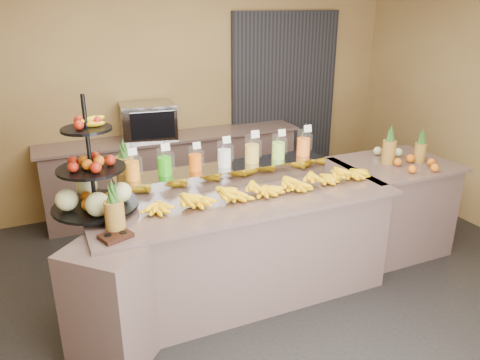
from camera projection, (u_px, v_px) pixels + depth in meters
ground at (255, 309)px, 3.90m from camera, size 6.00×6.00×0.00m
room_envelope at (238, 67)px, 3.97m from camera, size 6.04×5.02×2.82m
buffet_counter at (230, 249)px, 3.91m from camera, size 2.75×1.25×0.93m
right_counter at (390, 206)px, 4.72m from camera, size 1.08×0.88×0.93m
back_ledge at (175, 173)px, 5.65m from camera, size 3.10×0.55×0.93m
pitcher_tray at (225, 175)px, 4.02m from camera, size 1.85×0.30×0.15m
juice_pitcher_orange_a at (132, 168)px, 3.67m from camera, size 0.12×0.12×0.29m
juice_pitcher_green at (165, 163)px, 3.76m from camera, size 0.12×0.12×0.29m
juice_pitcher_orange_b at (195, 160)px, 3.87m from camera, size 0.11×0.11×0.27m
juice_pitcher_milk at (224, 155)px, 3.96m from camera, size 0.12×0.12×0.29m
juice_pitcher_lemon at (252, 151)px, 4.06m from camera, size 0.13×0.13×0.31m
juice_pitcher_lime at (278, 148)px, 4.16m from camera, size 0.12×0.13×0.29m
juice_pitcher_orange_c at (303, 144)px, 4.26m from camera, size 0.13×0.13×0.31m
banana_heap at (266, 184)px, 3.81m from camera, size 1.98×0.18×0.16m
fruit_stand at (99, 183)px, 3.42m from camera, size 0.68×0.68×0.88m
condiment_caddy at (116, 236)px, 3.10m from camera, size 0.24×0.21×0.03m
pineapple_left_a at (114, 213)px, 3.13m from camera, size 0.13×0.13×0.39m
pineapple_left_b at (125, 170)px, 3.85m from camera, size 0.15×0.15×0.44m
right_fruit_pile at (409, 158)px, 4.46m from camera, size 0.42×0.41×0.22m
oven_warmer at (148, 121)px, 5.31m from camera, size 0.64×0.48×0.40m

